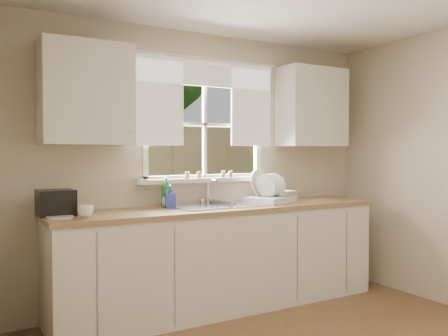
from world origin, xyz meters
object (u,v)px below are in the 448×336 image
cup (85,211)px  black_appliance (56,203)px  dish_rack (270,195)px  soap_bottle_a (166,192)px

cup → black_appliance: black_appliance is taller
dish_rack → soap_bottle_a: bearing=171.0°
dish_rack → cup: size_ratio=4.60×
dish_rack → black_appliance: 1.93m
black_appliance → soap_bottle_a: bearing=3.9°
cup → black_appliance: size_ratio=0.44×
dish_rack → black_appliance: dish_rack is taller
dish_rack → soap_bottle_a: dish_rack is taller
soap_bottle_a → cup: size_ratio=2.25×
black_appliance → dish_rack: bearing=-3.3°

